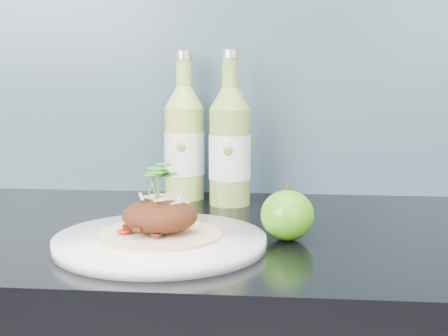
% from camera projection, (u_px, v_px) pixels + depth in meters
% --- Properties ---
extents(subway_backsplash, '(4.00, 0.02, 0.70)m').
position_uv_depth(subway_backsplash, '(231.00, 11.00, 1.19)').
color(subway_backsplash, '#739DB5').
rests_on(subway_backsplash, kitchen_counter).
extents(dinner_plate, '(0.35, 0.35, 0.02)m').
position_uv_depth(dinner_plate, '(160.00, 242.00, 0.83)').
color(dinner_plate, white).
rests_on(dinner_plate, kitchen_counter).
extents(pork_taco, '(0.16, 0.16, 0.10)m').
position_uv_depth(pork_taco, '(160.00, 214.00, 0.83)').
color(pork_taco, tan).
rests_on(pork_taco, dinner_plate).
extents(green_apple, '(0.09, 0.09, 0.08)m').
position_uv_depth(green_apple, '(287.00, 215.00, 0.87)').
color(green_apple, '#33840E').
rests_on(green_apple, kitchen_counter).
extents(cider_bottle_left, '(0.08, 0.08, 0.27)m').
position_uv_depth(cider_bottle_left, '(184.00, 143.00, 1.15)').
color(cider_bottle_left, '#AAC150').
rests_on(cider_bottle_left, kitchen_counter).
extents(cider_bottle_right, '(0.10, 0.10, 0.27)m').
position_uv_depth(cider_bottle_right, '(230.00, 147.00, 1.10)').
color(cider_bottle_right, '#84A645').
rests_on(cider_bottle_right, kitchen_counter).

